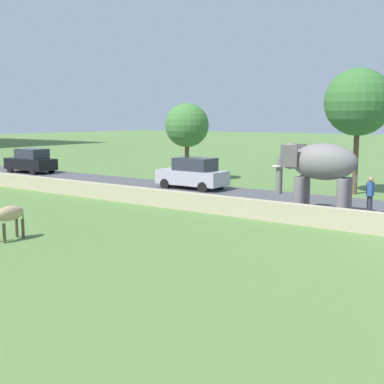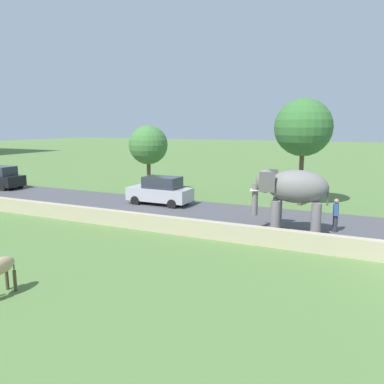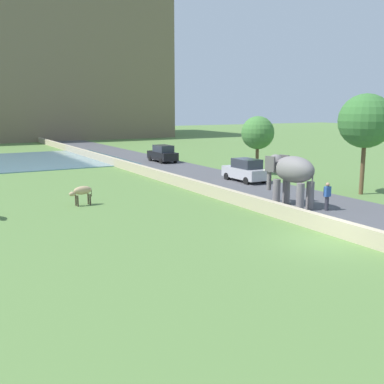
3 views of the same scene
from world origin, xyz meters
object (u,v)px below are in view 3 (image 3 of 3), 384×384
(person_beside_elephant, at_px, (327,196))
(car_black, at_px, (163,154))
(car_silver, at_px, (245,170))
(elephant, at_px, (291,172))
(cow_tan, at_px, (82,191))

(person_beside_elephant, relative_size, car_black, 0.41)
(car_black, xyz_separation_m, car_silver, (-0.00, -14.49, 0.00))
(elephant, relative_size, car_silver, 0.89)
(elephant, relative_size, person_beside_elephant, 2.18)
(car_silver, bearing_deg, person_beside_elephant, -101.41)
(elephant, xyz_separation_m, car_black, (3.18, 23.17, -1.14))
(person_beside_elephant, distance_m, car_silver, 10.74)
(car_black, distance_m, cow_tan, 21.48)
(elephant, distance_m, person_beside_elephant, 2.42)
(person_beside_elephant, distance_m, car_black, 25.11)
(elephant, xyz_separation_m, cow_tan, (-10.27, 6.42, -1.20))
(cow_tan, bearing_deg, car_black, 51.25)
(elephant, bearing_deg, person_beside_elephant, -60.29)
(person_beside_elephant, xyz_separation_m, car_silver, (2.13, 10.53, 0.03))
(car_black, xyz_separation_m, cow_tan, (-13.45, -16.76, -0.06))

